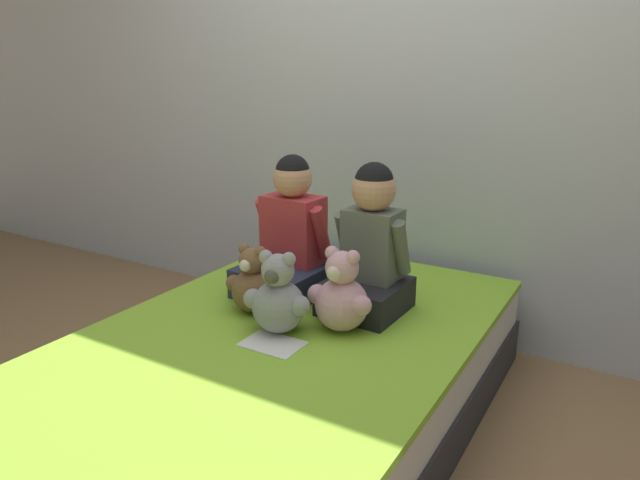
% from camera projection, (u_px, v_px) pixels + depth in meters
% --- Properties ---
extents(ground_plane, '(14.00, 14.00, 0.00)m').
position_uv_depth(ground_plane, '(282.00, 425.00, 2.20)').
color(ground_plane, '#93704C').
extents(wall_behind_bed, '(8.00, 0.06, 2.50)m').
position_uv_depth(wall_behind_bed, '(406.00, 85.00, 2.76)').
color(wall_behind_bed, silver).
rests_on(wall_behind_bed, ground_plane).
extents(bed, '(1.31, 2.02, 0.39)m').
position_uv_depth(bed, '(281.00, 381.00, 2.14)').
color(bed, '#2D2D33').
rests_on(bed, ground_plane).
extents(child_on_left, '(0.35, 0.40, 0.59)m').
position_uv_depth(child_on_left, '(290.00, 241.00, 2.43)').
color(child_on_left, '#282D47').
rests_on(child_on_left, bed).
extents(child_on_right, '(0.31, 0.33, 0.59)m').
position_uv_depth(child_on_right, '(370.00, 248.00, 2.23)').
color(child_on_right, black).
rests_on(child_on_right, bed).
extents(teddy_bear_held_by_left_child, '(0.23, 0.17, 0.28)m').
position_uv_depth(teddy_bear_held_by_left_child, '(253.00, 284.00, 2.24)').
color(teddy_bear_held_by_left_child, brown).
rests_on(teddy_bear_held_by_left_child, bed).
extents(teddy_bear_held_by_right_child, '(0.26, 0.20, 0.31)m').
position_uv_depth(teddy_bear_held_by_right_child, '(341.00, 296.00, 2.08)').
color(teddy_bear_held_by_right_child, '#DBA3B2').
rests_on(teddy_bear_held_by_right_child, bed).
extents(teddy_bear_between_children, '(0.26, 0.19, 0.31)m').
position_uv_depth(teddy_bear_between_children, '(278.00, 298.00, 2.06)').
color(teddy_bear_between_children, '#939399').
rests_on(teddy_bear_between_children, bed).
extents(sign_card, '(0.21, 0.15, 0.00)m').
position_uv_depth(sign_card, '(273.00, 344.00, 2.00)').
color(sign_card, white).
rests_on(sign_card, bed).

